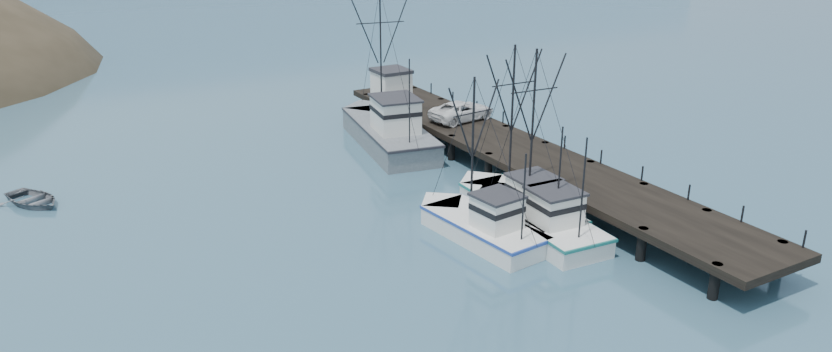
{
  "coord_description": "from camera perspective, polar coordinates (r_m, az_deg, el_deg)",
  "views": [
    {
      "loc": [
        -18.53,
        -25.4,
        19.3
      ],
      "look_at": [
        3.82,
        13.42,
        2.5
      ],
      "focal_mm": 32.0,
      "sensor_mm": 36.0,
      "label": 1
    }
  ],
  "objects": [
    {
      "name": "pickup_truck",
      "position": [
        61.81,
        3.55,
        5.03
      ],
      "size": [
        6.08,
        3.47,
        1.6
      ],
      "primitive_type": "imported",
      "rotation": [
        0.0,
        0.0,
        1.72
      ],
      "color": "silver",
      "rests_on": "pier"
    },
    {
      "name": "trawler_mid",
      "position": [
        44.93,
        4.97,
        -3.82
      ],
      "size": [
        4.29,
        10.11,
        10.13
      ],
      "color": "white",
      "rests_on": "ground"
    },
    {
      "name": "motorboat",
      "position": [
        56.26,
        -27.34,
        -1.92
      ],
      "size": [
        5.22,
        5.83,
        0.99
      ],
      "primitive_type": "imported",
      "rotation": [
        0.0,
        0.0,
        0.46
      ],
      "color": "slate",
      "rests_on": "ground"
    },
    {
      "name": "ground",
      "position": [
        36.9,
        5.37,
        -11.08
      ],
      "size": [
        400.0,
        400.0,
        0.0
      ],
      "primitive_type": "plane",
      "color": "#31566D",
      "rests_on": "ground"
    },
    {
      "name": "trawler_far",
      "position": [
        48.14,
        7.8,
        -2.22
      ],
      "size": [
        3.78,
        11.03,
        11.35
      ],
      "color": "white",
      "rests_on": "ground"
    },
    {
      "name": "pier",
      "position": [
        55.52,
        7.8,
        1.87
      ],
      "size": [
        6.0,
        44.0,
        2.0
      ],
      "color": "black",
      "rests_on": "ground"
    },
    {
      "name": "trawler_near",
      "position": [
        46.28,
        9.32,
        -3.27
      ],
      "size": [
        4.29,
        11.4,
        11.52
      ],
      "color": "white",
      "rests_on": "ground"
    },
    {
      "name": "pier_shed",
      "position": [
        68.3,
        -1.92,
        7.1
      ],
      "size": [
        3.0,
        3.2,
        2.8
      ],
      "color": "silver",
      "rests_on": "pier"
    },
    {
      "name": "work_vessel",
      "position": [
        61.72,
        -2.2,
        3.52
      ],
      "size": [
        6.77,
        15.53,
        12.94
      ],
      "color": "slate",
      "rests_on": "ground"
    }
  ]
}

